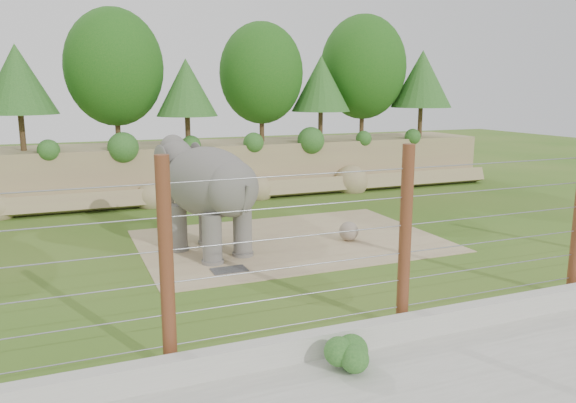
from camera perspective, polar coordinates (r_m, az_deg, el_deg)
name	(u,v)px	position (r m, az deg, el deg)	size (l,w,h in m)	color
ground	(314,268)	(16.41, 2.67, -6.76)	(90.00, 90.00, 0.00)	#356419
back_embankment	(216,113)	(27.78, -7.35, 8.91)	(30.00, 5.52, 8.77)	#9D8162
dirt_patch	(290,241)	(19.23, 0.25, -4.00)	(10.00, 7.00, 0.02)	tan
drain_grate	(229,270)	(16.21, -6.00, -6.92)	(1.00, 0.60, 0.03)	#262628
elephant	(209,199)	(17.56, -8.04, 0.29)	(1.87, 4.36, 3.53)	slate
stone_ball	(349,231)	(19.23, 6.19, -3.02)	(0.66, 0.66, 0.66)	gray
retaining_wall	(415,326)	(12.27, 12.80, -12.21)	(26.00, 0.35, 0.50)	#B0AFA4
walkway	(481,382)	(10.98, 18.99, -16.94)	(26.00, 4.00, 0.01)	#B0AFA4
barrier_fence	(405,239)	(12.09, 11.81, -3.74)	(20.26, 0.26, 4.00)	brown
walkway_shrub	(351,354)	(10.65, 6.37, -15.17)	(0.68, 0.68, 0.68)	#255B20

